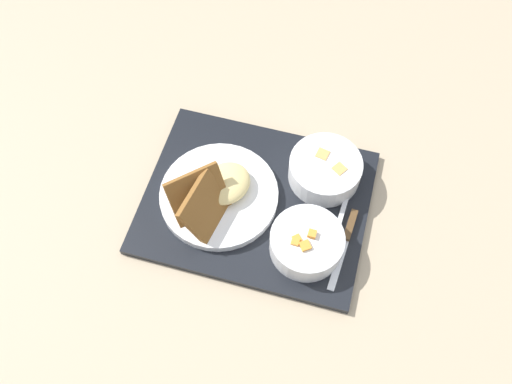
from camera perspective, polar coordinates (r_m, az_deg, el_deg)
The scene contains 7 objects.
ground_plane at distance 1.02m, azimuth -0.00°, elevation -1.19°, with size 4.00×4.00×0.00m, color tan.
serving_tray at distance 1.01m, azimuth -0.00°, elevation -1.01°, with size 0.44×0.36×0.01m.
bowl_salad at distance 0.94m, azimuth 5.35°, elevation -5.26°, with size 0.13×0.13×0.05m.
bowl_soup at distance 1.01m, azimuth 7.29°, elevation 2.45°, with size 0.14×0.14×0.05m.
plate_main at distance 0.99m, azimuth -4.07°, elevation -0.26°, with size 0.22×0.22×0.09m.
knife at distance 0.98m, azimuth 9.56°, elevation -4.59°, with size 0.04×0.16×0.01m.
spoon at distance 0.97m, azimuth 8.17°, elevation -5.16°, with size 0.05×0.16×0.01m.
Camera 1 is at (-0.08, 0.46, 0.90)m, focal length 38.00 mm.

